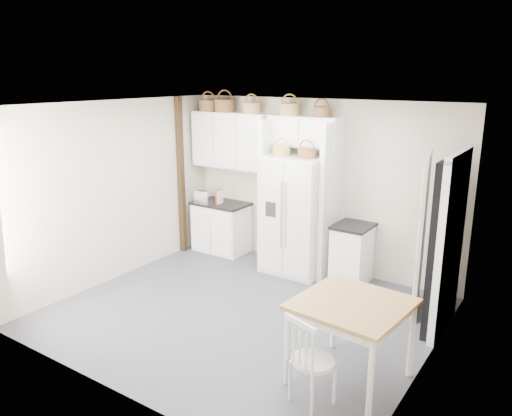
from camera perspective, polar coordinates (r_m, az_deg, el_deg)
The scene contains 29 objects.
floor at distance 6.50m, azimuth -1.55°, elevation -11.90°, with size 4.50×4.50×0.00m, color #464754.
ceiling at distance 5.80m, azimuth -1.74°, elevation 11.66°, with size 4.50×4.50×0.00m, color white.
wall_back at distance 7.69m, azimuth 7.04°, elevation 2.59°, with size 4.50×4.50×0.00m, color beige.
wall_left at distance 7.51m, azimuth -15.77°, elevation 1.84°, with size 4.00×4.00×0.00m, color beige.
wall_right at distance 5.11m, azimuth 19.44°, elevation -4.58°, with size 4.00×4.00×0.00m, color beige.
refrigerator at distance 7.53m, azimuth 4.65°, elevation -0.78°, with size 0.92×0.74×1.79m, color silver.
base_cab_left at distance 8.52m, azimuth -3.98°, elevation -2.28°, with size 0.88×0.56×0.82m, color silver.
base_cab_right at distance 7.38m, azimuth 10.90°, elevation -5.28°, with size 0.47×0.57×0.83m, color silver.
dining_table at distance 5.13m, azimuth 10.71°, elevation -14.73°, with size 1.00×1.00×0.84m, color brown.
windsor_chair at distance 4.76m, azimuth 6.54°, elevation -16.96°, with size 0.42×0.38×0.85m, color silver.
counter_left at distance 8.40m, azimuth -4.03°, elevation 0.50°, with size 0.92×0.60×0.04m, color black.
counter_right at distance 7.24m, azimuth 11.07°, elevation -2.05°, with size 0.51×0.60×0.04m, color black.
toaster at distance 8.53m, azimuth -6.16°, elevation 1.41°, with size 0.25×0.14×0.17m, color silver.
cookbook_red at distance 8.29m, azimuth -4.23°, elevation 1.28°, with size 0.03×0.16×0.24m, color #B6160B.
cookbook_cream at distance 8.29m, azimuth -4.20°, elevation 1.25°, with size 0.03×0.15×0.23m, color silver.
basket_upper_a at distance 8.46m, azimuth -5.47°, elevation 11.57°, with size 0.32×0.32×0.18m, color brown.
basket_upper_b at distance 8.25m, azimuth -3.59°, elevation 11.59°, with size 0.34×0.34×0.20m, color brown.
basket_upper_c at distance 7.94m, azimuth -0.50°, elevation 11.37°, with size 0.29×0.29×0.17m, color olive.
basket_bridge_a at distance 7.57m, azimuth 3.85°, elevation 11.19°, with size 0.31×0.31×0.17m, color olive.
basket_bridge_b at distance 7.33m, azimuth 7.49°, elevation 10.85°, with size 0.25×0.25×0.14m, color brown.
basket_fridge_a at distance 7.35m, azimuth 2.92°, elevation 6.56°, with size 0.26×0.26×0.14m, color olive.
basket_fridge_b at distance 7.15m, azimuth 5.81°, elevation 6.26°, with size 0.26×0.26×0.14m, color brown.
upper_cabinet at distance 8.22m, azimuth -2.81°, elevation 7.74°, with size 1.40×0.34×0.90m, color silver.
bridge_cabinet at distance 7.47m, azimuth 5.61°, elevation 8.69°, with size 1.12×0.34×0.45m, color silver.
fridge_panel_left at distance 7.78m, azimuth 1.67°, elevation 1.72°, with size 0.08×0.60×2.30m, color silver.
fridge_panel_right at distance 7.30m, azimuth 8.45°, elevation 0.67°, with size 0.08×0.60×2.30m, color silver.
trim_post at distance 8.39m, azimuth -8.57°, elevation 3.59°, with size 0.09×0.09×2.60m, color black.
doorway_void at distance 6.14m, azimuth 20.82°, elevation -4.16°, with size 0.18×0.85×2.05m, color black.
door_slab at distance 6.53m, azimuth 18.46°, elevation -2.82°, with size 0.80×0.04×2.05m, color white.
Camera 1 is at (3.37, -4.71, 2.94)m, focal length 35.00 mm.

